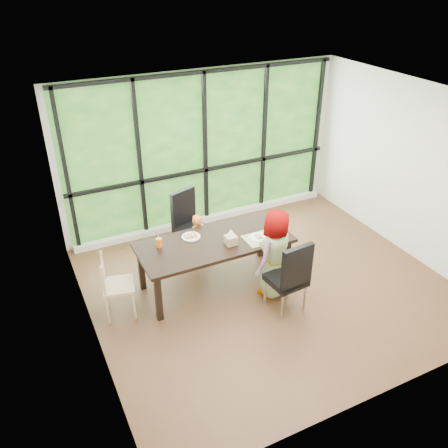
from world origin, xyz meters
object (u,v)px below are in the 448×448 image
at_px(dining_table, 215,263).
at_px(orange_cup, 159,243).
at_px(child_older, 273,254).
at_px(chair_window_leather, 192,225).
at_px(tissue_box, 231,240).
at_px(green_cup, 280,230).
at_px(child_toddler, 199,241).
at_px(chair_interior_leather, 286,275).
at_px(chair_end_beech, 118,286).
at_px(plate_far, 191,237).
at_px(white_mug, 276,221).
at_px(plate_near, 259,237).

relative_size(dining_table, orange_cup, 16.47).
xyz_separation_m(child_older, orange_cup, (-1.38, 0.72, 0.16)).
xyz_separation_m(dining_table, chair_window_leather, (0.02, 0.89, 0.17)).
bearing_deg(tissue_box, green_cup, -5.54).
distance_m(child_toddler, child_older, 1.29).
distance_m(chair_interior_leather, chair_end_beech, 2.22).
bearing_deg(plate_far, child_toddler, 52.20).
bearing_deg(chair_interior_leather, white_mug, -117.54).
height_order(child_toddler, child_older, child_older).
relative_size(chair_window_leather, chair_end_beech, 1.20).
xyz_separation_m(dining_table, child_toddler, (0.00, 0.57, 0.06)).
relative_size(chair_interior_leather, white_mug, 11.05).
height_order(green_cup, white_mug, green_cup).
relative_size(chair_window_leather, child_older, 0.82).
bearing_deg(dining_table, child_toddler, 90.00).
xyz_separation_m(dining_table, orange_cup, (-0.74, 0.19, 0.44)).
distance_m(orange_cup, tissue_box, 0.99).
bearing_deg(green_cup, tissue_box, 174.46).
bearing_deg(tissue_box, chair_interior_leather, -56.72).
distance_m(child_older, orange_cup, 1.57).
bearing_deg(child_older, chair_end_beech, -38.42).
relative_size(plate_far, green_cup, 1.97).
bearing_deg(chair_end_beech, plate_far, -65.45).
height_order(chair_end_beech, tissue_box, chair_end_beech).
height_order(child_older, plate_near, child_older).
relative_size(child_toddler, green_cup, 6.48).
distance_m(chair_end_beech, tissue_box, 1.62).
bearing_deg(child_older, chair_interior_leather, 65.63).
xyz_separation_m(chair_window_leather, chair_end_beech, (-1.42, -0.91, -0.09)).
relative_size(chair_end_beech, orange_cup, 6.85).
bearing_deg(chair_end_beech, orange_cup, -60.17).
relative_size(chair_interior_leather, tissue_box, 7.22).
bearing_deg(orange_cup, chair_window_leather, 42.32).
height_order(dining_table, chair_window_leather, chair_window_leather).
xyz_separation_m(child_older, green_cup, (0.28, 0.28, 0.16)).
bearing_deg(child_toddler, chair_window_leather, 70.23).
xyz_separation_m(chair_interior_leather, child_toddler, (-0.64, 1.45, -0.10)).
height_order(chair_end_beech, plate_near, chair_end_beech).
bearing_deg(plate_far, child_older, -40.48).
relative_size(child_toddler, white_mug, 8.92).
height_order(chair_interior_leather, tissue_box, chair_interior_leather).
bearing_deg(child_older, green_cup, -158.99).
xyz_separation_m(green_cup, white_mug, (0.10, 0.27, -0.02)).
bearing_deg(child_older, child_toddler, -84.02).
distance_m(dining_table, child_older, 0.88).
relative_size(child_older, plate_far, 4.95).
xyz_separation_m(dining_table, plate_far, (-0.26, 0.24, 0.38)).
bearing_deg(child_older, tissue_box, -61.65).
bearing_deg(chair_interior_leather, green_cup, -118.39).
bearing_deg(chair_interior_leather, orange_cup, -42.62).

